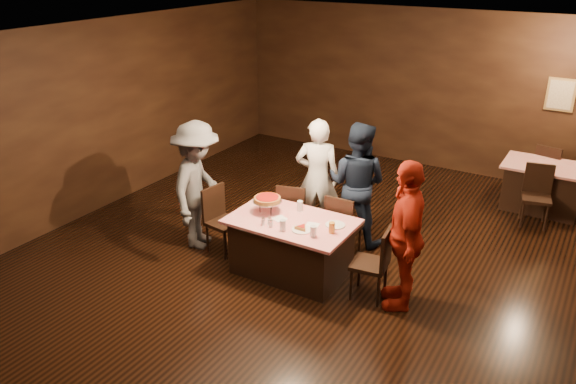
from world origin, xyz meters
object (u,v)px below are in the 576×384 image
at_px(glass_front_left, 283,225).
at_px(glass_front_right, 313,231).
at_px(glass_amber, 332,228).
at_px(diner_grey_knit, 198,186).
at_px(plate_empty, 335,225).
at_px(chair_far_left, 294,212).
at_px(chair_end_right, 370,263).
at_px(diner_white_jacket, 317,178).
at_px(back_table, 543,187).
at_px(main_table, 292,246).
at_px(chair_far_right, 344,225).
at_px(chair_back_far, 549,170).
at_px(chair_end_left, 224,221).
at_px(pizza_stand, 267,199).
at_px(diner_red_shirt, 405,235).
at_px(diner_navy_hoodie, 357,184).
at_px(chair_back_near, 537,197).

relative_size(glass_front_left, glass_front_right, 1.00).
xyz_separation_m(glass_front_left, glass_amber, (0.55, 0.25, 0.00)).
distance_m(glass_front_left, glass_amber, 0.60).
xyz_separation_m(diner_grey_knit, plate_empty, (2.08, 0.16, -0.15)).
bearing_deg(chair_far_left, chair_end_right, 138.51).
distance_m(diner_white_jacket, glass_front_left, 1.52).
height_order(back_table, glass_front_right, glass_front_right).
relative_size(back_table, chair_end_right, 1.37).
relative_size(main_table, chair_far_left, 1.68).
xyz_separation_m(chair_far_right, chair_back_far, (2.12, 3.69, 0.00)).
bearing_deg(chair_end_left, glass_front_right, -91.22).
height_order(chair_far_right, diner_white_jacket, diner_white_jacket).
xyz_separation_m(chair_far_left, chair_back_far, (2.92, 3.69, 0.00)).
bearing_deg(chair_end_left, pizza_stand, -77.98).
bearing_deg(diner_red_shirt, chair_far_left, -133.52).
distance_m(chair_far_left, glass_amber, 1.33).
bearing_deg(chair_far_right, pizza_stand, 41.39).
relative_size(chair_far_left, diner_grey_knit, 0.51).
bearing_deg(glass_amber, pizza_stand, 174.29).
xyz_separation_m(glass_front_right, glass_amber, (0.15, 0.20, 0.00)).
bearing_deg(pizza_stand, chair_back_far, 56.39).
relative_size(back_table, diner_grey_knit, 0.70).
bearing_deg(diner_navy_hoodie, chair_back_near, -141.99).
bearing_deg(chair_back_near, back_table, 78.48).
xyz_separation_m(chair_end_left, glass_front_left, (1.15, -0.30, 0.37)).
height_order(chair_end_right, plate_empty, chair_end_right).
height_order(glass_front_right, glass_amber, same).
distance_m(chair_end_left, glass_front_left, 1.24).
bearing_deg(plate_empty, diner_navy_hoodie, 100.84).
bearing_deg(diner_red_shirt, glass_front_left, -99.34).
relative_size(chair_back_near, glass_amber, 6.79).
xyz_separation_m(chair_back_near, plate_empty, (-1.97, -2.99, 0.30)).
relative_size(chair_back_far, pizza_stand, 2.50).
distance_m(back_table, plate_empty, 4.20).
distance_m(back_table, chair_far_left, 4.25).
height_order(back_table, chair_end_right, chair_end_right).
xyz_separation_m(diner_white_jacket, glass_amber, (0.86, -1.24, -0.05)).
relative_size(main_table, chair_end_left, 1.68).
xyz_separation_m(back_table, chair_far_left, (-2.92, -3.09, 0.09)).
distance_m(chair_back_near, diner_red_shirt, 3.27).
distance_m(chair_end_right, diner_red_shirt, 0.60).
bearing_deg(back_table, plate_empty, -118.07).
bearing_deg(glass_front_right, glass_front_left, -172.87).
xyz_separation_m(main_table, pizza_stand, (-0.40, 0.05, 0.57)).
xyz_separation_m(chair_end_left, diner_red_shirt, (2.59, 0.07, 0.45)).
xyz_separation_m(chair_far_left, pizza_stand, (0.00, -0.70, 0.48)).
xyz_separation_m(chair_far_left, diner_navy_hoodie, (0.74, 0.50, 0.43)).
bearing_deg(chair_back_near, glass_front_left, -137.18).
height_order(chair_far_left, diner_red_shirt, diner_red_shirt).
height_order(pizza_stand, plate_empty, pizza_stand).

